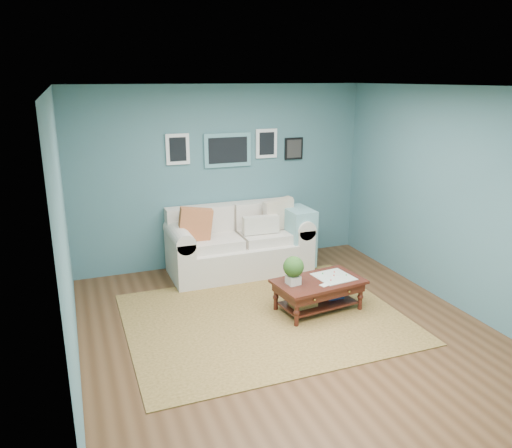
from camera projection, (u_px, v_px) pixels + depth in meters
name	position (u px, v px, depth m)	size (l,w,h in m)	color
room_shell	(290.00, 217.00, 5.31)	(5.00, 5.02, 2.70)	brown
area_rug	(264.00, 318.00, 5.99)	(3.22, 2.58, 0.01)	brown
loveseat	(244.00, 242.00, 7.40)	(2.09, 0.95, 1.08)	silver
coffee_table	(314.00, 286.00, 6.10)	(1.14, 0.75, 0.75)	#361B10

